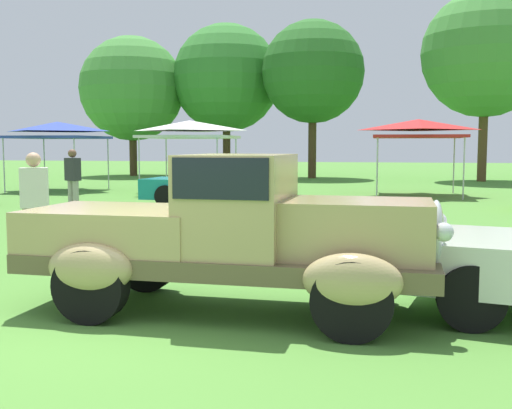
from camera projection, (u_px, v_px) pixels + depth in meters
ground_plane at (142, 322)px, 6.33m from camera, size 120.00×120.00×0.00m
feature_pickup_truck at (231, 232)px, 6.63m from camera, size 4.51×1.91×1.70m
show_car_teal at (215, 186)px, 18.37m from camera, size 4.38×2.00×1.22m
spectator_near_truck at (35, 204)px, 9.34m from camera, size 0.47×0.39×1.69m
spectator_by_row at (73, 179)px, 16.40m from camera, size 0.46×0.39×1.69m
canopy_tent_left_field at (57, 129)px, 24.26m from camera, size 3.20×3.20×2.71m
canopy_tent_center_field at (190, 128)px, 23.06m from camera, size 3.19×3.19×2.71m
canopy_tent_right_field at (418, 127)px, 21.89m from camera, size 3.12×3.12×2.71m
treeline_far_left at (132, 89)px, 35.99m from camera, size 6.03×6.03×8.08m
treeline_mid_left at (226, 78)px, 35.68m from camera, size 6.17×6.17×8.73m
treeline_center at (313, 72)px, 33.24m from camera, size 5.50×5.50×8.47m
treeline_mid_right at (486, 54)px, 30.19m from camera, size 6.19×6.19×9.34m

